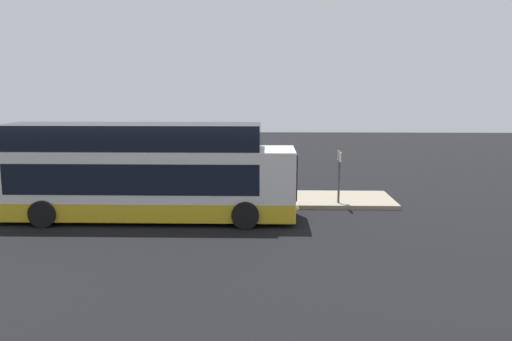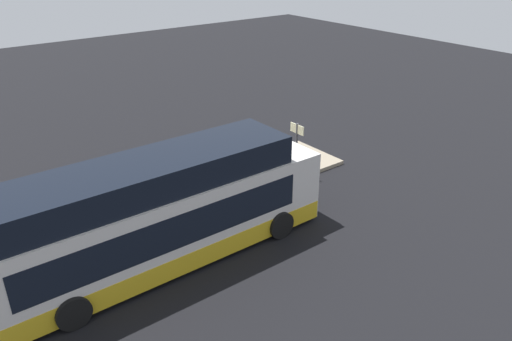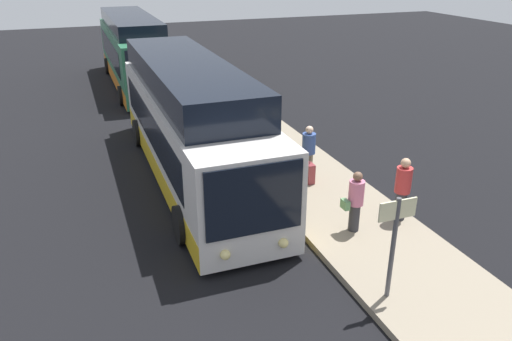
% 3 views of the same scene
% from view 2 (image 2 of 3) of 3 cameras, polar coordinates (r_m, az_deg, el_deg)
% --- Properties ---
extents(ground, '(80.00, 80.00, 0.00)m').
position_cam_2_polar(ground, '(17.57, -9.15, -9.42)').
color(ground, black).
extents(platform, '(20.00, 3.20, 0.18)m').
position_cam_2_polar(platform, '(19.99, -13.69, -4.90)').
color(platform, gray).
rests_on(platform, ground).
extents(bus_lead, '(11.69, 2.87, 3.75)m').
position_cam_2_polar(bus_lead, '(16.44, -10.90, -5.33)').
color(bus_lead, silver).
rests_on(bus_lead, ground).
extents(passenger_boarding, '(0.40, 0.57, 1.65)m').
position_cam_2_polar(passenger_boarding, '(21.38, -1.90, 0.87)').
color(passenger_boarding, '#2D2D33').
rests_on(passenger_boarding, platform).
extents(passenger_waiting, '(0.50, 0.65, 1.67)m').
position_cam_2_polar(passenger_waiting, '(20.05, -10.95, -1.35)').
color(passenger_waiting, '#6B604C').
rests_on(passenger_waiting, platform).
extents(passenger_with_bags, '(0.51, 0.51, 1.77)m').
position_cam_2_polar(passenger_with_bags, '(22.43, -4.32, 2.22)').
color(passenger_with_bags, '#2D2D33').
rests_on(passenger_with_bags, platform).
extents(suitcase, '(0.41, 0.22, 0.88)m').
position_cam_2_polar(suitcase, '(20.36, -9.22, -2.55)').
color(suitcase, maroon).
rests_on(suitcase, platform).
extents(sign_post, '(0.10, 0.84, 2.29)m').
position_cam_2_polar(sign_post, '(22.15, 4.67, 3.40)').
color(sign_post, '#4C4C51').
rests_on(sign_post, platform).
extents(trash_bin, '(0.44, 0.44, 0.65)m').
position_cam_2_polar(trash_bin, '(18.61, -14.63, -5.97)').
color(trash_bin, '#3F3F44').
rests_on(trash_bin, platform).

